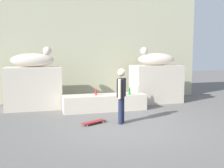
{
  "coord_description": "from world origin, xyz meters",
  "views": [
    {
      "loc": [
        -2.28,
        -7.21,
        2.15
      ],
      "look_at": [
        0.02,
        1.23,
        1.1
      ],
      "focal_mm": 42.24,
      "sensor_mm": 36.0,
      "label": 1
    }
  ],
  "objects": [
    {
      "name": "ground_plane",
      "position": [
        0.0,
        0.0,
        0.0
      ],
      "size": [
        40.0,
        40.0,
        0.0
      ],
      "primitive_type": "plane",
      "color": "#605E5B"
    },
    {
      "name": "bottle_red",
      "position": [
        -0.33,
        2.15,
        0.71
      ],
      "size": [
        0.07,
        0.07,
        0.28
      ],
      "color": "red",
      "rests_on": "ledge_block"
    },
    {
      "name": "skater",
      "position": [
        0.06,
        0.29,
        0.92
      ],
      "size": [
        0.36,
        0.48,
        1.67
      ],
      "rotation": [
        0.0,
        0.0,
        1.03
      ],
      "color": "#1E233F",
      "rests_on": "ground_plane"
    },
    {
      "name": "bottle_green",
      "position": [
        0.89,
        1.95,
        0.71
      ],
      "size": [
        0.07,
        0.07,
        0.29
      ],
      "color": "#1E722D",
      "rests_on": "ledge_block"
    },
    {
      "name": "bottle_blue",
      "position": [
        0.67,
        1.98,
        0.72
      ],
      "size": [
        0.08,
        0.08,
        0.31
      ],
      "color": "#194C99",
      "rests_on": "ledge_block"
    },
    {
      "name": "bottle_clear",
      "position": [
        1.36,
        2.3,
        0.72
      ],
      "size": [
        0.07,
        0.07,
        0.31
      ],
      "color": "silver",
      "rests_on": "ledge_block"
    },
    {
      "name": "pedestal_left",
      "position": [
        -2.55,
        3.23,
        0.8
      ],
      "size": [
        2.07,
        1.2,
        1.6
      ],
      "primitive_type": "cube",
      "color": "beige",
      "rests_on": "ground_plane"
    },
    {
      "name": "facade_wall",
      "position": [
        0.0,
        4.69,
        3.3
      ],
      "size": [
        10.08,
        0.6,
        6.6
      ],
      "primitive_type": "cube",
      "color": "#B7B694",
      "rests_on": "ground_plane"
    },
    {
      "name": "ledge_block",
      "position": [
        0.0,
        2.18,
        0.3
      ],
      "size": [
        3.08,
        0.78,
        0.59
      ],
      "primitive_type": "cube",
      "color": "beige",
      "rests_on": "ground_plane"
    },
    {
      "name": "statue_reclining_right",
      "position": [
        2.51,
        3.24,
        1.88
      ],
      "size": [
        1.65,
        0.73,
        0.78
      ],
      "rotation": [
        0.0,
        0.0,
        3.04
      ],
      "color": "beige",
      "rests_on": "pedestal_right"
    },
    {
      "name": "statue_reclining_left",
      "position": [
        -2.51,
        3.23,
        1.88
      ],
      "size": [
        1.61,
        0.6,
        0.78
      ],
      "rotation": [
        0.0,
        0.0,
        0.02
      ],
      "color": "beige",
      "rests_on": "pedestal_left"
    },
    {
      "name": "skateboard",
      "position": [
        -0.77,
        0.41,
        0.06
      ],
      "size": [
        0.8,
        0.54,
        0.08
      ],
      "rotation": [
        0.0,
        0.0,
        0.47
      ],
      "color": "maroon",
      "rests_on": "ground_plane"
    },
    {
      "name": "pedestal_right",
      "position": [
        2.55,
        3.23,
        0.8
      ],
      "size": [
        2.07,
        1.2,
        1.6
      ],
      "primitive_type": "cube",
      "color": "beige",
      "rests_on": "ground_plane"
    }
  ]
}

